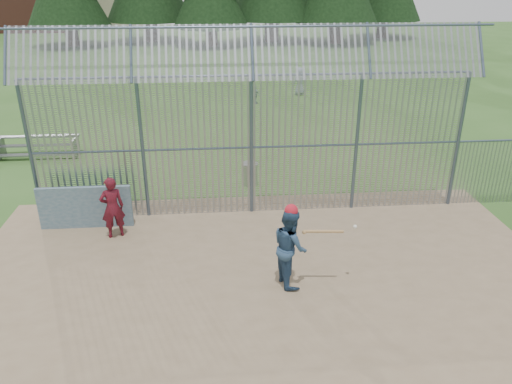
{
  "coord_description": "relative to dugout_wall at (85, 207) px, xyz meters",
  "views": [
    {
      "loc": [
        -1.0,
        -9.7,
        6.53
      ],
      "look_at": [
        0.0,
        2.0,
        1.3
      ],
      "focal_mm": 35.0,
      "sensor_mm": 36.0,
      "label": 1
    }
  ],
  "objects": [
    {
      "name": "bg_kid_standing",
      "position": [
        8.48,
        15.42,
        0.16
      ],
      "size": [
        0.87,
        0.7,
        1.55
      ],
      "primitive_type": "imported",
      "rotation": [
        0.0,
        0.0,
        3.44
      ],
      "color": "slate",
      "rests_on": "ground"
    },
    {
      "name": "onlooker",
      "position": [
        0.85,
        -0.59,
        0.24
      ],
      "size": [
        0.71,
        0.59,
        1.69
      ],
      "primitive_type": "imported",
      "rotation": [
        0.0,
        0.0,
        3.48
      ],
      "color": "maroon",
      "rests_on": "dirt_infield"
    },
    {
      "name": "batting_gear",
      "position": [
        5.29,
        -3.14,
        1.13
      ],
      "size": [
        1.59,
        0.37,
        0.64
      ],
      "color": "red",
      "rests_on": "ground"
    },
    {
      "name": "dirt_infield",
      "position": [
        4.6,
        -3.4,
        -0.61
      ],
      "size": [
        14.0,
        10.0,
        0.02
      ],
      "primitive_type": "cube",
      "color": "#756047",
      "rests_on": "ground"
    },
    {
      "name": "ground",
      "position": [
        4.6,
        -2.9,
        -0.62
      ],
      "size": [
        120.0,
        120.0,
        0.0
      ],
      "primitive_type": "plane",
      "color": "#2D511E",
      "rests_on": "ground"
    },
    {
      "name": "dugout_wall",
      "position": [
        0.0,
        0.0,
        0.0
      ],
      "size": [
        2.5,
        0.12,
        1.2
      ],
      "primitive_type": "cube",
      "color": "#38566B",
      "rests_on": "dirt_infield"
    },
    {
      "name": "bleacher",
      "position": [
        -3.13,
        6.05,
        -0.21
      ],
      "size": [
        3.0,
        0.95,
        0.72
      ],
      "color": "gray",
      "rests_on": "ground"
    },
    {
      "name": "batter",
      "position": [
        5.17,
        -3.12,
        0.31
      ],
      "size": [
        0.86,
        1.01,
        1.83
      ],
      "primitive_type": "imported",
      "rotation": [
        0.0,
        0.0,
        1.78
      ],
      "color": "navy",
      "rests_on": "dirt_infield"
    },
    {
      "name": "backstop_fence",
      "position": [
        6.41,
        0.53,
        1.74
      ],
      "size": [
        20.09,
        0.81,
        5.3
      ],
      "color": "#47566B",
      "rests_on": "ground"
    },
    {
      "name": "trash_can",
      "position": [
        4.7,
        2.66,
        -0.24
      ],
      "size": [
        0.56,
        0.56,
        0.82
      ],
      "color": "gray",
      "rests_on": "ground"
    },
    {
      "name": "bg_kid_seated",
      "position": [
        5.8,
        13.64,
        -0.14
      ],
      "size": [
        0.58,
        0.54,
        0.95
      ],
      "primitive_type": "imported",
      "rotation": [
        0.0,
        0.0,
        2.45
      ],
      "color": "slate",
      "rests_on": "ground"
    }
  ]
}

